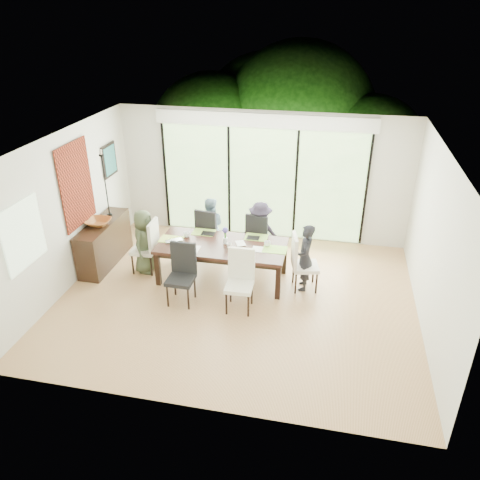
% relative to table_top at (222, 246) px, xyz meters
% --- Properties ---
extents(floor, '(6.00, 5.00, 0.01)m').
position_rel_table_top_xyz_m(floor, '(0.40, -0.57, -0.69)').
color(floor, '#97643C').
rests_on(floor, ground).
extents(ceiling, '(6.00, 5.00, 0.01)m').
position_rel_table_top_xyz_m(ceiling, '(0.40, -0.57, 2.02)').
color(ceiling, white).
rests_on(ceiling, wall_back).
extents(wall_back, '(6.00, 0.02, 2.70)m').
position_rel_table_top_xyz_m(wall_back, '(0.40, 1.94, 0.67)').
color(wall_back, beige).
rests_on(wall_back, floor).
extents(wall_front, '(6.00, 0.02, 2.70)m').
position_rel_table_top_xyz_m(wall_front, '(0.40, -3.08, 0.67)').
color(wall_front, beige).
rests_on(wall_front, floor).
extents(wall_left, '(0.02, 5.00, 2.70)m').
position_rel_table_top_xyz_m(wall_left, '(-2.61, -0.57, 0.67)').
color(wall_left, beige).
rests_on(wall_left, floor).
extents(wall_right, '(0.02, 5.00, 2.70)m').
position_rel_table_top_xyz_m(wall_right, '(3.41, -0.57, 0.67)').
color(wall_right, beige).
rests_on(wall_right, floor).
extents(glass_doors, '(4.20, 0.02, 2.30)m').
position_rel_table_top_xyz_m(glass_doors, '(0.40, 1.90, 0.52)').
color(glass_doors, '#598C3F').
rests_on(glass_doors, wall_back).
extents(blinds_header, '(4.40, 0.06, 0.28)m').
position_rel_table_top_xyz_m(blinds_header, '(0.40, 1.89, 1.82)').
color(blinds_header, white).
rests_on(blinds_header, wall_back).
extents(mullion_a, '(0.05, 0.04, 2.30)m').
position_rel_table_top_xyz_m(mullion_a, '(-1.70, 1.89, 0.52)').
color(mullion_a, black).
rests_on(mullion_a, wall_back).
extents(mullion_b, '(0.05, 0.04, 2.30)m').
position_rel_table_top_xyz_m(mullion_b, '(-0.30, 1.89, 0.52)').
color(mullion_b, black).
rests_on(mullion_b, wall_back).
extents(mullion_c, '(0.05, 0.04, 2.30)m').
position_rel_table_top_xyz_m(mullion_c, '(1.10, 1.89, 0.52)').
color(mullion_c, black).
rests_on(mullion_c, wall_back).
extents(mullion_d, '(0.05, 0.04, 2.30)m').
position_rel_table_top_xyz_m(mullion_d, '(2.50, 1.89, 0.52)').
color(mullion_d, black).
rests_on(mullion_d, wall_back).
extents(side_window, '(0.02, 0.90, 1.00)m').
position_rel_table_top_xyz_m(side_window, '(-2.57, -1.77, 0.82)').
color(side_window, '#8CAD7F').
rests_on(side_window, wall_left).
extents(deck, '(6.00, 1.80, 0.10)m').
position_rel_table_top_xyz_m(deck, '(0.40, 2.83, -0.73)').
color(deck, brown).
rests_on(deck, ground).
extents(rail_top, '(6.00, 0.08, 0.06)m').
position_rel_table_top_xyz_m(rail_top, '(0.40, 3.63, -0.13)').
color(rail_top, brown).
rests_on(rail_top, deck).
extents(foliage_left, '(3.20, 3.20, 3.20)m').
position_rel_table_top_xyz_m(foliage_left, '(-1.40, 4.63, 0.76)').
color(foliage_left, '#14380F').
rests_on(foliage_left, ground).
extents(foliage_mid, '(4.00, 4.00, 4.00)m').
position_rel_table_top_xyz_m(foliage_mid, '(0.80, 5.23, 1.12)').
color(foliage_mid, '#14380F').
rests_on(foliage_mid, ground).
extents(foliage_right, '(2.80, 2.80, 2.80)m').
position_rel_table_top_xyz_m(foliage_right, '(2.60, 4.43, 0.58)').
color(foliage_right, '#14380F').
rests_on(foliage_right, ground).
extents(foliage_far, '(3.60, 3.60, 3.60)m').
position_rel_table_top_xyz_m(foliage_far, '(-0.20, 5.93, 0.94)').
color(foliage_far, '#14380F').
rests_on(foliage_far, ground).
extents(table_top, '(2.28, 1.05, 0.06)m').
position_rel_table_top_xyz_m(table_top, '(0.00, 0.00, 0.00)').
color(table_top, black).
rests_on(table_top, floor).
extents(table_apron, '(2.09, 0.86, 0.10)m').
position_rel_table_top_xyz_m(table_apron, '(0.00, -0.00, -0.09)').
color(table_apron, black).
rests_on(table_apron, floor).
extents(table_leg_fl, '(0.09, 0.09, 0.66)m').
position_rel_table_top_xyz_m(table_leg_fl, '(-1.08, -0.43, -0.36)').
color(table_leg_fl, black).
rests_on(table_leg_fl, floor).
extents(table_leg_fr, '(0.09, 0.09, 0.66)m').
position_rel_table_top_xyz_m(table_leg_fr, '(1.08, -0.43, -0.36)').
color(table_leg_fr, black).
rests_on(table_leg_fr, floor).
extents(table_leg_bl, '(0.09, 0.09, 0.66)m').
position_rel_table_top_xyz_m(table_leg_bl, '(-1.08, 0.43, -0.36)').
color(table_leg_bl, black).
rests_on(table_leg_bl, floor).
extents(table_leg_br, '(0.09, 0.09, 0.66)m').
position_rel_table_top_xyz_m(table_leg_br, '(1.08, 0.43, -0.36)').
color(table_leg_br, black).
rests_on(table_leg_br, floor).
extents(chair_left_end, '(0.45, 0.45, 1.05)m').
position_rel_table_top_xyz_m(chair_left_end, '(-1.50, -0.00, -0.16)').
color(chair_left_end, silver).
rests_on(chair_left_end, floor).
extents(chair_right_end, '(0.52, 0.52, 1.05)m').
position_rel_table_top_xyz_m(chair_right_end, '(1.50, -0.00, -0.16)').
color(chair_right_end, white).
rests_on(chair_right_end, floor).
extents(chair_far_left, '(0.50, 0.50, 1.05)m').
position_rel_table_top_xyz_m(chair_far_left, '(-0.45, 0.85, -0.16)').
color(chair_far_left, black).
rests_on(chair_far_left, floor).
extents(chair_far_right, '(0.51, 0.51, 1.05)m').
position_rel_table_top_xyz_m(chair_far_right, '(0.55, 0.85, -0.16)').
color(chair_far_right, black).
rests_on(chair_far_right, floor).
extents(chair_near_left, '(0.44, 0.44, 1.05)m').
position_rel_table_top_xyz_m(chair_near_left, '(-0.50, -0.87, -0.16)').
color(chair_near_left, black).
rests_on(chair_near_left, floor).
extents(chair_near_right, '(0.45, 0.45, 1.05)m').
position_rel_table_top_xyz_m(chair_near_right, '(0.50, -0.87, -0.16)').
color(chair_near_right, white).
rests_on(chair_near_right, floor).
extents(person_left_end, '(0.43, 0.61, 1.23)m').
position_rel_table_top_xyz_m(person_left_end, '(-1.48, -0.00, -0.07)').
color(person_left_end, '#3F4B32').
rests_on(person_left_end, floor).
extents(person_right_end, '(0.39, 0.59, 1.23)m').
position_rel_table_top_xyz_m(person_right_end, '(1.48, -0.00, -0.07)').
color(person_right_end, black).
rests_on(person_right_end, floor).
extents(person_far_left, '(0.64, 0.49, 1.23)m').
position_rel_table_top_xyz_m(person_far_left, '(-0.45, 0.83, -0.07)').
color(person_far_left, gray).
rests_on(person_far_left, floor).
extents(person_far_right, '(0.58, 0.38, 1.23)m').
position_rel_table_top_xyz_m(person_far_right, '(0.55, 0.83, -0.07)').
color(person_far_right, '#241E2D').
rests_on(person_far_right, floor).
extents(placemat_left, '(0.42, 0.30, 0.01)m').
position_rel_table_top_xyz_m(placemat_left, '(-0.95, -0.00, 0.03)').
color(placemat_left, '#A1BA42').
rests_on(placemat_left, table_top).
extents(placemat_right, '(0.42, 0.30, 0.01)m').
position_rel_table_top_xyz_m(placemat_right, '(0.95, -0.00, 0.03)').
color(placemat_right, '#89C446').
rests_on(placemat_right, table_top).
extents(placemat_far_l, '(0.42, 0.30, 0.01)m').
position_rel_table_top_xyz_m(placemat_far_l, '(-0.45, 0.40, 0.03)').
color(placemat_far_l, '#84AC3D').
rests_on(placemat_far_l, table_top).
extents(placemat_far_r, '(0.42, 0.30, 0.01)m').
position_rel_table_top_xyz_m(placemat_far_r, '(0.55, 0.40, 0.03)').
color(placemat_far_r, '#7BA53A').
rests_on(placemat_far_r, table_top).
extents(placemat_paper, '(0.42, 0.30, 0.01)m').
position_rel_table_top_xyz_m(placemat_paper, '(-0.55, -0.30, 0.03)').
color(placemat_paper, white).
rests_on(placemat_paper, table_top).
extents(tablet_far_l, '(0.25, 0.17, 0.01)m').
position_rel_table_top_xyz_m(tablet_far_l, '(-0.35, 0.35, 0.04)').
color(tablet_far_l, black).
rests_on(tablet_far_l, table_top).
extents(tablet_far_r, '(0.23, 0.16, 0.01)m').
position_rel_table_top_xyz_m(tablet_far_r, '(0.50, 0.35, 0.04)').
color(tablet_far_r, black).
rests_on(tablet_far_r, table_top).
extents(papers, '(0.29, 0.21, 0.00)m').
position_rel_table_top_xyz_m(papers, '(0.70, -0.05, 0.03)').
color(papers, white).
rests_on(papers, table_top).
extents(platter_base, '(0.25, 0.25, 0.02)m').
position_rel_table_top_xyz_m(platter_base, '(-0.55, -0.30, 0.05)').
color(platter_base, white).
rests_on(platter_base, table_top).
extents(platter_snacks, '(0.19, 0.19, 0.01)m').
position_rel_table_top_xyz_m(platter_snacks, '(-0.55, -0.30, 0.06)').
color(platter_snacks, orange).
rests_on(platter_snacks, table_top).
extents(vase, '(0.08, 0.08, 0.11)m').
position_rel_table_top_xyz_m(vase, '(0.05, 0.05, 0.09)').
color(vase, silver).
rests_on(vase, table_top).
extents(hyacinth_stems, '(0.04, 0.04, 0.15)m').
position_rel_table_top_xyz_m(hyacinth_stems, '(0.05, 0.05, 0.20)').
color(hyacinth_stems, '#337226').
rests_on(hyacinth_stems, table_top).
extents(hyacinth_blooms, '(0.10, 0.10, 0.10)m').
position_rel_table_top_xyz_m(hyacinth_blooms, '(0.05, 0.05, 0.29)').
color(hyacinth_blooms, '#5446B0').
rests_on(hyacinth_blooms, table_top).
extents(laptop, '(0.37, 0.35, 0.02)m').
position_rel_table_top_xyz_m(laptop, '(-0.85, -0.10, 0.04)').
color(laptop, silver).
rests_on(laptop, table_top).
extents(cup_a, '(0.15, 0.15, 0.09)m').
position_rel_table_top_xyz_m(cup_a, '(-0.70, 0.15, 0.07)').
color(cup_a, white).
rests_on(cup_a, table_top).
extents(cup_b, '(0.13, 0.13, 0.09)m').
position_rel_table_top_xyz_m(cup_b, '(0.15, -0.10, 0.07)').
color(cup_b, white).
rests_on(cup_b, table_top).
extents(cup_c, '(0.16, 0.16, 0.09)m').
position_rel_table_top_xyz_m(cup_c, '(0.80, 0.10, 0.07)').
color(cup_c, white).
rests_on(cup_c, table_top).
extents(book, '(0.23, 0.26, 0.02)m').
position_rel_table_top_xyz_m(book, '(0.25, 0.05, 0.04)').
color(book, white).
rests_on(book, table_top).
extents(sideboard, '(0.43, 1.52, 0.85)m').
position_rel_table_top_xyz_m(sideboard, '(-2.36, 0.12, -0.26)').
color(sideboard, black).
rests_on(sideboard, floor).
extents(bowl, '(0.45, 0.45, 0.11)m').
position_rel_table_top_xyz_m(bowl, '(-2.36, 0.02, 0.23)').
color(bowl, brown).
rests_on(bowl, sideboard).
extents(candlestick_base, '(0.09, 0.09, 0.04)m').
position_rel_table_top_xyz_m(candlestick_base, '(-2.36, 0.47, 0.19)').
color(candlestick_base, black).
rests_on(candlestick_base, sideboard).
extents(candlestick_shaft, '(0.02, 0.02, 1.19)m').
position_rel_table_top_xyz_m(candlestick_shaft, '(-2.36, 0.47, 0.79)').
color(candlestick_shaft, black).
rests_on(candlestick_shaft, sideboard).
extents(candlestick_pan, '(0.09, 0.09, 0.03)m').
position_rel_table_top_xyz_m(candlestick_pan, '(-2.36, 0.47, 1.38)').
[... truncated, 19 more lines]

